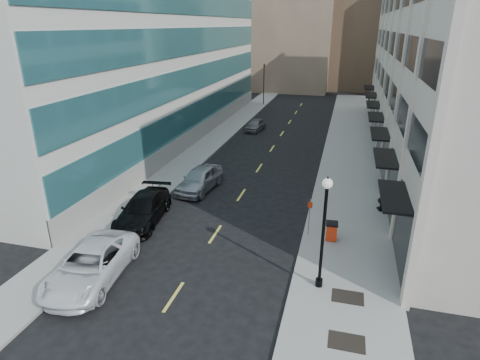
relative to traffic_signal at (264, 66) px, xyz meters
The scene contains 20 objects.
ground 48.65m from the traffic_signal, 83.46° to the right, with size 160.00×160.00×0.00m, color black.
sidewalk_right 31.38m from the traffic_signal, 65.10° to the right, with size 5.00×80.00×0.15m, color gray.
sidewalk_left 28.58m from the traffic_signal, 92.05° to the right, with size 3.00×80.00×0.15m, color gray.
building_right 30.91m from the traffic_signal, 43.12° to the right, with size 15.30×46.50×18.25m.
building_left 23.84m from the traffic_signal, 116.45° to the right, with size 16.14×46.00×20.00m.
skyline_tan_near 21.70m from the traffic_signal, 85.71° to the left, with size 14.00×18.00×28.00m, color #967D62.
skyline_tan_far 31.63m from the traffic_signal, 105.82° to the left, with size 12.00×14.00×22.00m, color #967D62.
skyline_stone 29.91m from the traffic_signal, 37.45° to the left, with size 10.00×14.00×20.00m, color beige.
grate_mid 49.11m from the traffic_signal, 74.43° to the right, with size 1.40×1.00×0.01m, color black.
grate_far 46.43m from the traffic_signal, 73.49° to the right, with size 1.40×1.00×0.01m, color black.
road_centerline 32.00m from the traffic_signal, 79.94° to the right, with size 0.15×68.20×0.01m.
traffic_signal is the anchor object (origin of this frame).
car_white_van 46.05m from the traffic_signal, 88.48° to the right, with size 2.76×5.98×1.66m, color white.
car_black_pickup 39.89m from the traffic_signal, 88.99° to the right, with size 2.32×5.70×1.65m, color black.
car_silver_sedan 34.28m from the traffic_signal, 86.11° to the right, with size 2.03×5.05×1.72m, color #9CA1A5.
car_grey_sedan 16.39m from the traffic_signal, 81.52° to the right, with size 1.56×3.88×1.32m, color slate.
trash_bin 41.30m from the traffic_signal, 72.85° to the right, with size 0.69×0.76×1.07m.
lamppost 45.31m from the traffic_signal, 74.91° to the right, with size 0.46×0.46×5.47m.
sign_post 40.67m from the traffic_signal, 74.52° to the right, with size 0.26×0.08×2.25m.
urn_planter 37.87m from the traffic_signal, 66.28° to the right, with size 0.63×0.63×0.88m.
Camera 1 is at (6.76, -11.67, 11.49)m, focal length 30.00 mm.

